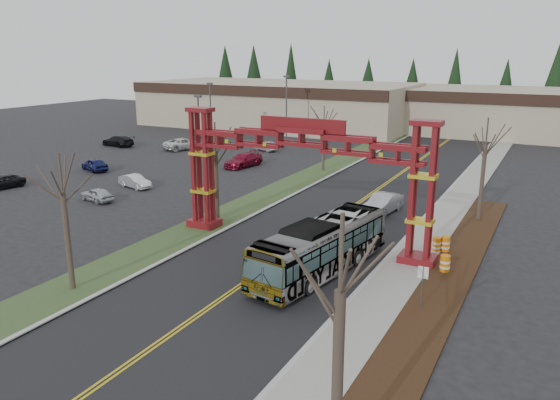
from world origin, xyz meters
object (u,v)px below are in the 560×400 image
Objects in this scene: parked_car_mid_a at (243,160)px; street_sign at (423,279)px; retail_building_west at (279,104)px; light_pole_mid at (211,110)px; parked_car_near_b at (135,181)px; bare_tree_right_far at (486,146)px; bare_tree_median_mid at (216,152)px; barrel_north at (445,245)px; bare_tree_median_far at (324,125)px; parked_car_far_a at (266,146)px; bare_tree_median_near at (63,192)px; light_pole_near at (199,130)px; silver_sedan at (383,204)px; barrel_south at (445,264)px; parked_car_near_a at (97,194)px; parked_car_mid_b at (95,164)px; parked_car_far_c at (118,141)px; transit_bus at (321,247)px; gateway_arch at (302,158)px; barrel_mid at (437,245)px; bare_tree_right_near at (340,292)px; parked_car_far_b at (184,144)px; light_pole_far at (286,105)px; retail_building_east at (530,113)px; parked_car_near_c at (0,182)px.

parked_car_mid_a is 2.31× the size of street_sign.
light_pole_mid reaches higher than retail_building_west.
bare_tree_right_far is at bearing -69.30° from parked_car_near_b.
bare_tree_median_mid reaches higher than barrel_north.
street_sign is (37.53, -35.88, -3.36)m from light_pole_mid.
bare_tree_median_mid is 1.08× the size of bare_tree_median_far.
retail_building_west is 47.93m from parked_car_near_b.
bare_tree_median_near reaches higher than parked_car_far_a.
parked_car_far_a is at bearing 94.83° from light_pole_near.
parked_car_mid_a is (-19.67, 10.60, -0.02)m from silver_sedan.
bare_tree_median_mid reaches higher than barrel_south.
bare_tree_median_far is 13.39m from light_pole_near.
parked_car_near_a is 29.50m from light_pole_mid.
light_pole_mid is at bearing 147.80° from parked_car_mid_a.
parked_car_mid_b is at bearing -152.50° from bare_tree_median_far.
silver_sedan is 44.87m from parked_car_far_c.
parked_car_mid_b is at bearing 165.36° from transit_bus.
parked_car_near_a is at bearing 175.47° from gateway_arch.
parked_car_near_a is at bearing -178.06° from barrel_mid.
parked_car_mid_b is 0.59× the size of bare_tree_median_far.
bare_tree_right_near is at bearing -90.00° from bare_tree_right_far.
parked_car_far_b is at bearing -147.13° from parked_car_near_a.
parked_car_near_a is 0.42× the size of light_pole_near.
transit_bus is 10.28× the size of barrel_south.
light_pole_mid reaches higher than parked_car_mid_b.
parked_car_mid_a is (4.12, 13.34, 0.15)m from parked_car_near_b.
bare_tree_right_far is (39.94, -15.18, 5.10)m from parked_car_far_b.
parked_car_far_b is 4.94× the size of barrel_south.
street_sign is at bearing -55.44° from light_pole_far.
barrel_south is (6.56, 3.34, -1.04)m from transit_bus.
bare_tree_median_near is (12.62, -14.19, 4.95)m from parked_car_near_a.
retail_building_east is 62.86m from bare_tree_median_mid.
light_pole_near reaches higher than barrel_north.
parked_car_near_b is 8.61m from light_pole_near.
light_pole_mid reaches higher than bare_tree_right_near.
parked_car_mid_a is 23.11m from parked_car_far_c.
bare_tree_median_near is 3.34× the size of street_sign.
street_sign is (29.46, -42.76, -3.85)m from light_pole_far.
barrel_north is at bearing 23.54° from barrel_mid.
bare_tree_right_far is 7.17× the size of barrel_south.
light_pole_near is at bearing 126.10° from parked_car_mid_b.
parked_car_far_a is 0.47× the size of bare_tree_right_far.
transit_bus reaches higher than parked_car_near_a.
parked_car_near_a is 0.42× the size of bare_tree_right_near.
silver_sedan reaches higher than parked_car_near_c.
transit_bus reaches higher than parked_car_mid_a.
silver_sedan is 1.34× the size of parked_car_near_a.
street_sign is 2.07× the size of barrel_south.
light_pole_far is 9.29× the size of barrel_mid.
light_pole_far reaches higher than parked_car_near_a.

